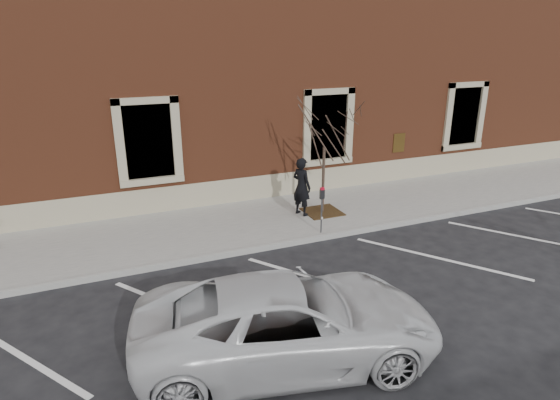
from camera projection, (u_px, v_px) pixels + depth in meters
name	position (u px, v px, depth m)	size (l,w,h in m)	color
ground	(289.00, 245.00, 12.66)	(120.00, 120.00, 0.00)	#28282B
sidewalk_near	(265.00, 220.00, 14.16)	(40.00, 3.50, 0.15)	#ACA8A1
curb_near	(289.00, 243.00, 12.59)	(40.00, 0.12, 0.15)	#9E9E99
parking_stripes	(327.00, 282.00, 10.75)	(28.00, 4.40, 0.01)	silver
building_civic	(209.00, 73.00, 18.07)	(40.00, 8.62, 8.00)	brown
man	(302.00, 187.00, 14.13)	(0.65, 0.43, 1.79)	black
parking_meter	(322.00, 202.00, 12.79)	(0.12, 0.09, 1.32)	#595B60
tree_grate	(322.00, 212.00, 14.60)	(1.10, 1.10, 0.03)	#3F2B14
sapling	(325.00, 128.00, 13.73)	(2.27, 2.27, 3.78)	#443529
white_truck	(288.00, 321.00, 8.04)	(2.42, 5.25, 1.46)	silver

